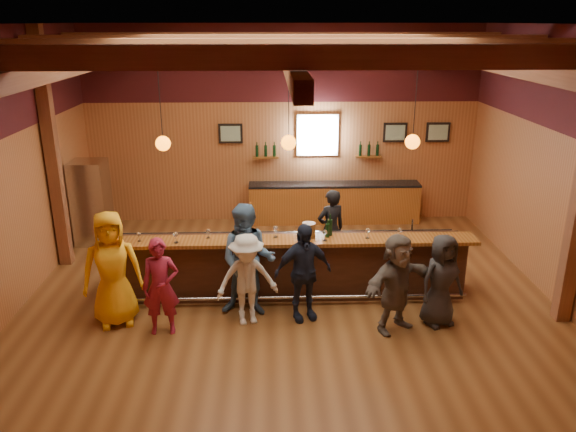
{
  "coord_description": "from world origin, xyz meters",
  "views": [
    {
      "loc": [
        -0.3,
        -8.86,
        4.55
      ],
      "look_at": [
        0.0,
        0.3,
        1.35
      ],
      "focal_mm": 35.0,
      "sensor_mm": 36.0,
      "label": 1
    }
  ],
  "objects_px": {
    "customer_brown": "(397,283)",
    "customer_denim": "(248,261)",
    "back_bar_cabinet": "(334,203)",
    "bartender": "(331,229)",
    "bar_counter": "(289,263)",
    "customer_dark": "(441,280)",
    "customer_navy": "(303,272)",
    "customer_orange": "(112,269)",
    "ice_bucket": "(309,230)",
    "customer_redvest": "(161,287)",
    "bottle_a": "(330,227)",
    "customer_white": "(247,280)",
    "stainless_fridge": "(92,202)"
  },
  "relations": [
    {
      "from": "customer_brown",
      "to": "customer_denim",
      "type": "bearing_deg",
      "value": 133.5
    },
    {
      "from": "back_bar_cabinet",
      "to": "bartender",
      "type": "relative_size",
      "value": 2.55
    },
    {
      "from": "bar_counter",
      "to": "customer_dark",
      "type": "xyz_separation_m",
      "value": [
        2.32,
        -1.22,
        0.23
      ]
    },
    {
      "from": "bar_counter",
      "to": "customer_navy",
      "type": "relative_size",
      "value": 3.91
    },
    {
      "from": "customer_orange",
      "to": "ice_bucket",
      "type": "distance_m",
      "value": 3.2
    },
    {
      "from": "back_bar_cabinet",
      "to": "customer_denim",
      "type": "xyz_separation_m",
      "value": [
        -1.87,
        -4.37,
        0.46
      ]
    },
    {
      "from": "customer_redvest",
      "to": "bottle_a",
      "type": "xyz_separation_m",
      "value": [
        2.66,
        1.17,
        0.49
      ]
    },
    {
      "from": "customer_brown",
      "to": "customer_dark",
      "type": "relative_size",
      "value": 1.05
    },
    {
      "from": "bar_counter",
      "to": "customer_white",
      "type": "bearing_deg",
      "value": -122.28
    },
    {
      "from": "customer_orange",
      "to": "bartender",
      "type": "height_order",
      "value": "customer_orange"
    },
    {
      "from": "customer_white",
      "to": "back_bar_cabinet",
      "type": "bearing_deg",
      "value": 53.97
    },
    {
      "from": "customer_brown",
      "to": "bottle_a",
      "type": "height_order",
      "value": "customer_brown"
    },
    {
      "from": "bottle_a",
      "to": "back_bar_cabinet",
      "type": "bearing_deg",
      "value": 82.35
    },
    {
      "from": "stainless_fridge",
      "to": "bar_counter",
      "type": "bearing_deg",
      "value": -30.76
    },
    {
      "from": "bar_counter",
      "to": "customer_white",
      "type": "xyz_separation_m",
      "value": [
        -0.69,
        -1.1,
        0.23
      ]
    },
    {
      "from": "bartender",
      "to": "back_bar_cabinet",
      "type": "bearing_deg",
      "value": -120.08
    },
    {
      "from": "customer_navy",
      "to": "ice_bucket",
      "type": "relative_size",
      "value": 6.46
    },
    {
      "from": "customer_orange",
      "to": "customer_denim",
      "type": "xyz_separation_m",
      "value": [
        2.08,
        0.23,
        0.0
      ]
    },
    {
      "from": "customer_dark",
      "to": "ice_bucket",
      "type": "xyz_separation_m",
      "value": [
        -2.0,
        0.97,
        0.49
      ]
    },
    {
      "from": "back_bar_cabinet",
      "to": "stainless_fridge",
      "type": "distance_m",
      "value": 5.43
    },
    {
      "from": "bar_counter",
      "to": "stainless_fridge",
      "type": "distance_m",
      "value": 4.81
    },
    {
      "from": "customer_redvest",
      "to": "customer_white",
      "type": "xyz_separation_m",
      "value": [
        1.28,
        0.24,
        -0.02
      ]
    },
    {
      "from": "customer_brown",
      "to": "bartender",
      "type": "height_order",
      "value": "same"
    },
    {
      "from": "customer_brown",
      "to": "customer_orange",
      "type": "bearing_deg",
      "value": 143.23
    },
    {
      "from": "bar_counter",
      "to": "ice_bucket",
      "type": "xyz_separation_m",
      "value": [
        0.31,
        -0.25,
        0.71
      ]
    },
    {
      "from": "bartender",
      "to": "ice_bucket",
      "type": "relative_size",
      "value": 6.29
    },
    {
      "from": "stainless_fridge",
      "to": "customer_denim",
      "type": "xyz_separation_m",
      "value": [
        3.43,
        -3.25,
        0.03
      ]
    },
    {
      "from": "back_bar_cabinet",
      "to": "customer_dark",
      "type": "relative_size",
      "value": 2.68
    },
    {
      "from": "back_bar_cabinet",
      "to": "customer_redvest",
      "type": "relative_size",
      "value": 2.61
    },
    {
      "from": "customer_denim",
      "to": "ice_bucket",
      "type": "height_order",
      "value": "customer_denim"
    },
    {
      "from": "customer_denim",
      "to": "customer_navy",
      "type": "relative_size",
      "value": 1.16
    },
    {
      "from": "stainless_fridge",
      "to": "ice_bucket",
      "type": "bearing_deg",
      "value": -31.35
    },
    {
      "from": "stainless_fridge",
      "to": "customer_redvest",
      "type": "xyz_separation_m",
      "value": [
        2.14,
        -3.79,
        -0.13
      ]
    },
    {
      "from": "customer_white",
      "to": "bottle_a",
      "type": "distance_m",
      "value": 1.74
    },
    {
      "from": "customer_redvest",
      "to": "bottle_a",
      "type": "height_order",
      "value": "customer_redvest"
    },
    {
      "from": "customer_dark",
      "to": "back_bar_cabinet",
      "type": "bearing_deg",
      "value": 82.72
    },
    {
      "from": "customer_orange",
      "to": "customer_dark",
      "type": "bearing_deg",
      "value": -17.44
    },
    {
      "from": "customer_redvest",
      "to": "bottle_a",
      "type": "relative_size",
      "value": 4.09
    },
    {
      "from": "back_bar_cabinet",
      "to": "customer_dark",
      "type": "bearing_deg",
      "value": -76.7
    },
    {
      "from": "customer_navy",
      "to": "ice_bucket",
      "type": "xyz_separation_m",
      "value": [
        0.13,
        0.73,
        0.43
      ]
    },
    {
      "from": "customer_white",
      "to": "bartender",
      "type": "height_order",
      "value": "bartender"
    },
    {
      "from": "customer_redvest",
      "to": "customer_brown",
      "type": "distance_m",
      "value": 3.56
    },
    {
      "from": "ice_bucket",
      "to": "customer_dark",
      "type": "bearing_deg",
      "value": -25.89
    },
    {
      "from": "customer_denim",
      "to": "bottle_a",
      "type": "distance_m",
      "value": 1.54
    },
    {
      "from": "customer_redvest",
      "to": "customer_brown",
      "type": "relative_size",
      "value": 0.97
    },
    {
      "from": "customer_orange",
      "to": "customer_brown",
      "type": "height_order",
      "value": "customer_orange"
    },
    {
      "from": "customer_white",
      "to": "customer_brown",
      "type": "distance_m",
      "value": 2.3
    },
    {
      "from": "customer_denim",
      "to": "customer_orange",
      "type": "bearing_deg",
      "value": -166.92
    },
    {
      "from": "bar_counter",
      "to": "back_bar_cabinet",
      "type": "height_order",
      "value": "bar_counter"
    },
    {
      "from": "bar_counter",
      "to": "customer_dark",
      "type": "relative_size",
      "value": 4.21
    }
  ]
}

